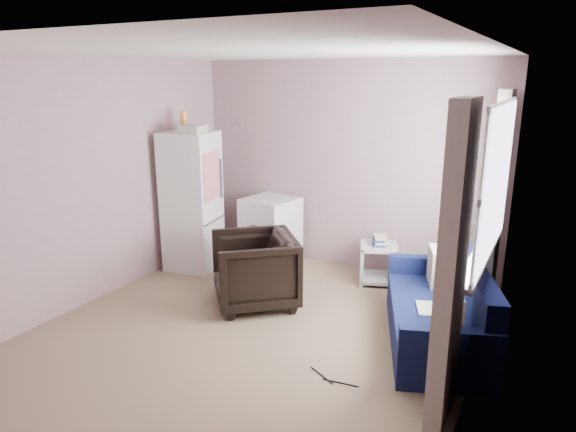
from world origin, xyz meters
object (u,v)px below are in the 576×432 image
at_px(fridge, 192,200).
at_px(sofa, 442,315).
at_px(side_table, 378,260).
at_px(armchair, 254,267).
at_px(washing_machine, 271,229).

relative_size(fridge, sofa, 1.04).
xyz_separation_m(fridge, side_table, (2.17, 0.61, -0.59)).
relative_size(armchair, side_table, 1.48).
distance_m(armchair, side_table, 1.51).
distance_m(fridge, sofa, 3.21).
distance_m(washing_machine, sofa, 2.61).
distance_m(washing_machine, side_table, 1.44).
bearing_deg(washing_machine, fridge, -132.78).
height_order(fridge, washing_machine, fridge).
xyz_separation_m(fridge, sofa, (3.12, -0.47, -0.58)).
bearing_deg(washing_machine, armchair, -58.72).
distance_m(fridge, washing_machine, 1.04).
relative_size(washing_machine, side_table, 1.48).
bearing_deg(sofa, fridge, 151.17).
xyz_separation_m(fridge, washing_machine, (0.75, 0.60, -0.41)).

